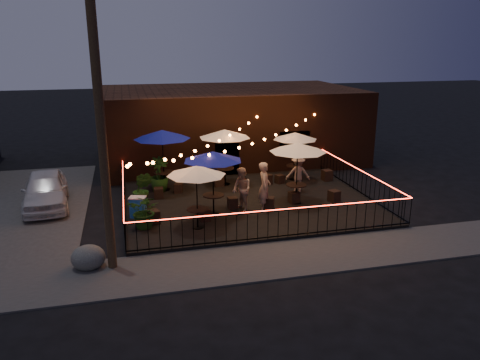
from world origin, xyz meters
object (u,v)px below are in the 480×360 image
object	(u,v)px
utility_pole	(102,137)
cooler	(138,207)
cafe_table_1	(162,135)
cafe_table_3	(225,134)
cafe_table_4	(298,148)
cafe_table_5	(295,137)
cafe_table_2	(213,157)
cafe_table_0	(196,171)
boulder	(88,258)

from	to	relation	value
utility_pole	cooler	xyz separation A→B (m)	(0.90, 3.78, -3.45)
cafe_table_1	cafe_table_3	world-z (taller)	cafe_table_1
utility_pole	cafe_table_3	xyz separation A→B (m)	(4.96, 7.08, -1.49)
cafe_table_4	cafe_table_5	xyz separation A→B (m)	(1.08, 3.19, -0.20)
cafe_table_5	cooler	world-z (taller)	cafe_table_5
utility_pole	cafe_table_2	size ratio (longest dim) A/B	3.04
cafe_table_0	cafe_table_4	bearing A→B (deg)	21.29
cafe_table_2	cafe_table_4	distance (m)	3.56
cooler	boulder	size ratio (longest dim) A/B	0.84
cafe_table_3	cafe_table_5	xyz separation A→B (m)	(3.38, -0.01, -0.26)
utility_pole	cafe_table_0	size ratio (longest dim) A/B	3.51
cafe_table_0	boulder	size ratio (longest dim) A/B	2.41
utility_pole	cafe_table_1	world-z (taller)	utility_pole
cafe_table_0	cooler	size ratio (longest dim) A/B	2.87
cafe_table_0	cafe_table_4	xyz separation A→B (m)	(4.34, 1.69, 0.21)
cafe_table_3	cafe_table_0	bearing A→B (deg)	-112.65
cooler	boulder	xyz separation A→B (m)	(-1.59, -3.66, -0.18)
cafe_table_3	cooler	size ratio (longest dim) A/B	3.91
utility_pole	cafe_table_0	world-z (taller)	utility_pole
cafe_table_0	cafe_table_2	distance (m)	1.48
cafe_table_4	boulder	xyz separation A→B (m)	(-7.94, -3.76, -2.08)
cafe_table_4	cafe_table_5	size ratio (longest dim) A/B	1.29
cafe_table_0	cooler	xyz separation A→B (m)	(-2.02, 1.59, -1.68)
utility_pole	cafe_table_0	bearing A→B (deg)	36.89
cafe_table_0	cafe_table_1	bearing A→B (deg)	99.10
cooler	cafe_table_4	bearing A→B (deg)	17.48
cafe_table_5	cooler	size ratio (longest dim) A/B	2.89
cafe_table_0	cooler	bearing A→B (deg)	141.79
boulder	cafe_table_2	bearing A→B (deg)	36.80
utility_pole	cooler	world-z (taller)	utility_pole
utility_pole	cafe_table_5	distance (m)	11.07
cafe_table_0	boulder	xyz separation A→B (m)	(-3.60, -2.07, -1.86)
cooler	cafe_table_0	bearing A→B (deg)	-21.65
cafe_table_0	cooler	world-z (taller)	cafe_table_0
cooler	cafe_table_2	bearing A→B (deg)	9.35
cafe_table_2	cafe_table_3	size ratio (longest dim) A/B	0.85
cafe_table_5	cafe_table_1	bearing A→B (deg)	-178.66
cafe_table_2	cafe_table_4	world-z (taller)	cafe_table_4
utility_pole	cafe_table_2	world-z (taller)	utility_pole
utility_pole	cooler	distance (m)	5.19
cafe_table_1	cooler	world-z (taller)	cafe_table_1
utility_pole	cafe_table_5	bearing A→B (deg)	40.32
cafe_table_3	utility_pole	bearing A→B (deg)	-125.00
cafe_table_2	cooler	bearing A→B (deg)	172.79
cafe_table_0	cafe_table_5	world-z (taller)	cafe_table_5
cafe_table_1	cafe_table_5	distance (m)	6.19
utility_pole	cafe_table_2	xyz separation A→B (m)	(3.73, 3.42, -1.60)
cafe_table_5	cafe_table_3	bearing A→B (deg)	179.85
cafe_table_2	cafe_table_5	distance (m)	5.88
cafe_table_0	cafe_table_2	world-z (taller)	cafe_table_2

